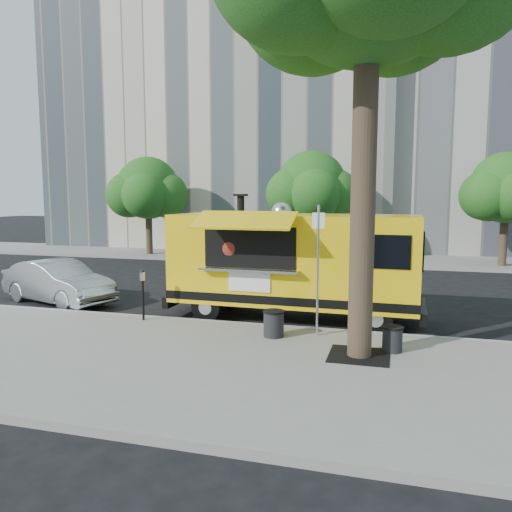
{
  "coord_description": "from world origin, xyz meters",
  "views": [
    {
      "loc": [
        3.24,
        -12.72,
        3.34
      ],
      "look_at": [
        -0.35,
        0.0,
        1.75
      ],
      "focal_mm": 35.0,
      "sensor_mm": 36.0,
      "label": 1
    }
  ],
  "objects": [
    {
      "name": "far_tree_a",
      "position": [
        -10.0,
        12.3,
        3.78
      ],
      "size": [
        3.42,
        3.42,
        5.36
      ],
      "color": "#33261C",
      "rests_on": "far_sidewalk"
    },
    {
      "name": "food_truck",
      "position": [
        0.57,
        0.34,
        1.59
      ],
      "size": [
        6.89,
        3.22,
        3.38
      ],
      "rotation": [
        0.0,
        0.0,
        -0.02
      ],
      "color": "yellow",
      "rests_on": "ground"
    },
    {
      "name": "sign_post",
      "position": [
        1.55,
        -1.55,
        1.85
      ],
      "size": [
        0.28,
        0.06,
        3.0
      ],
      "color": "silver",
      "rests_on": "sidewalk"
    },
    {
      "name": "far_sidewalk",
      "position": [
        0.0,
        13.5,
        0.07
      ],
      "size": [
        60.0,
        5.0,
        0.15
      ],
      "primitive_type": "cube",
      "color": "gray",
      "rests_on": "ground"
    },
    {
      "name": "curb",
      "position": [
        0.0,
        -0.93,
        0.07
      ],
      "size": [
        60.0,
        0.14,
        0.16
      ],
      "primitive_type": "cube",
      "color": "#999993",
      "rests_on": "ground"
    },
    {
      "name": "trash_bin_right",
      "position": [
        3.24,
        -2.33,
        0.43
      ],
      "size": [
        0.44,
        0.44,
        0.53
      ],
      "color": "black",
      "rests_on": "sidewalk"
    },
    {
      "name": "trash_bin_left",
      "position": [
        0.61,
        -1.92,
        0.47
      ],
      "size": [
        0.5,
        0.5,
        0.6
      ],
      "color": "black",
      "rests_on": "sidewalk"
    },
    {
      "name": "sidewalk",
      "position": [
        0.0,
        -4.0,
        0.07
      ],
      "size": [
        60.0,
        6.0,
        0.15
      ],
      "primitive_type": "cube",
      "color": "gray",
      "rests_on": "ground"
    },
    {
      "name": "far_tree_b",
      "position": [
        -1.0,
        12.7,
        3.83
      ],
      "size": [
        3.6,
        3.6,
        5.5
      ],
      "color": "#33261C",
      "rests_on": "far_sidewalk"
    },
    {
      "name": "sedan",
      "position": [
        -6.91,
        0.41,
        0.67
      ],
      "size": [
        4.32,
        2.65,
        1.35
      ],
      "primitive_type": "imported",
      "rotation": [
        0.0,
        0.0,
        1.25
      ],
      "color": "silver",
      "rests_on": "ground"
    },
    {
      "name": "ground",
      "position": [
        0.0,
        0.0,
        0.0
      ],
      "size": [
        120.0,
        120.0,
        0.0
      ],
      "primitive_type": "plane",
      "color": "black",
      "rests_on": "ground"
    },
    {
      "name": "far_tree_c",
      "position": [
        8.0,
        12.4,
        3.72
      ],
      "size": [
        3.24,
        3.24,
        5.21
      ],
      "color": "#33261C",
      "rests_on": "far_sidewalk"
    },
    {
      "name": "tree_well",
      "position": [
        2.6,
        -2.8,
        0.15
      ],
      "size": [
        1.2,
        1.2,
        0.02
      ],
      "primitive_type": "cube",
      "color": "black",
      "rests_on": "sidewalk"
    },
    {
      "name": "building_left",
      "position": [
        -8.0,
        22.0,
        12.0
      ],
      "size": [
        22.0,
        14.0,
        24.0
      ],
      "primitive_type": "cube",
      "color": "beige",
      "rests_on": "ground"
    },
    {
      "name": "parking_meter",
      "position": [
        -3.0,
        -1.35,
        0.98
      ],
      "size": [
        0.11,
        0.11,
        1.33
      ],
      "color": "black",
      "rests_on": "sidewalk"
    }
  ]
}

